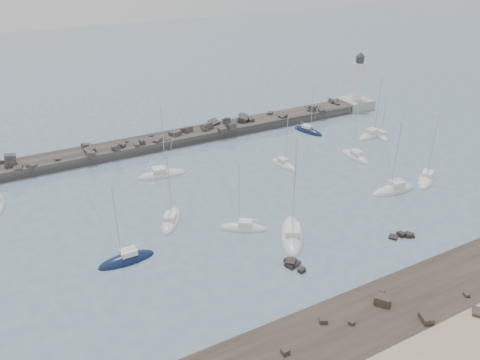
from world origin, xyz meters
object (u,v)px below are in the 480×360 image
at_px(sailboat_11, 426,179).
at_px(sailboat_8, 308,131).
at_px(sailboat_4, 162,175).
at_px(sailboat_10, 355,157).
at_px(sailboat_7, 292,236).
at_px(sailboat_12, 382,136).
at_px(sailboat_13, 372,135).
at_px(sailboat_3, 171,221).
at_px(sailboat_6, 284,165).
at_px(lighthouse, 356,96).
at_px(sailboat_5, 243,228).
at_px(sailboat_9, 394,190).
at_px(sailboat_2, 127,260).

bearing_deg(sailboat_11, sailboat_8, 98.98).
relative_size(sailboat_4, sailboat_10, 1.13).
height_order(sailboat_7, sailboat_10, sailboat_7).
relative_size(sailboat_12, sailboat_13, 0.71).
distance_m(sailboat_3, sailboat_12, 53.42).
xyz_separation_m(sailboat_7, sailboat_13, (37.08, 24.10, -0.01)).
bearing_deg(sailboat_10, sailboat_6, 166.21).
xyz_separation_m(lighthouse, sailboat_11, (-15.59, -37.25, -2.96)).
relative_size(sailboat_5, sailboat_10, 0.90).
relative_size(sailboat_5, sailboat_12, 1.12).
relative_size(sailboat_7, sailboat_13, 1.16).
relative_size(sailboat_10, sailboat_11, 0.94).
height_order(sailboat_5, sailboat_12, sailboat_5).
bearing_deg(sailboat_11, sailboat_10, 109.33).
height_order(sailboat_11, sailboat_12, sailboat_11).
distance_m(sailboat_9, sailboat_12, 25.09).
xyz_separation_m(sailboat_2, sailboat_9, (45.21, -2.35, 0.01)).
distance_m(sailboat_3, sailboat_9, 37.59).
bearing_deg(sailboat_10, sailboat_4, 163.92).
height_order(lighthouse, sailboat_7, sailboat_7).
relative_size(sailboat_3, sailboat_7, 0.76).
height_order(sailboat_6, sailboat_12, sailboat_6).
bearing_deg(sailboat_4, lighthouse, 13.46).
bearing_deg(sailboat_5, sailboat_10, 20.86).
bearing_deg(sailboat_3, sailboat_12, 11.50).
relative_size(sailboat_4, sailboat_13, 1.01).
height_order(sailboat_11, sailboat_13, sailboat_13).
xyz_separation_m(sailboat_2, sailboat_13, (59.48, 18.51, -0.00)).
height_order(sailboat_6, sailboat_7, sailboat_7).
relative_size(sailboat_6, sailboat_11, 0.81).
bearing_deg(sailboat_5, sailboat_6, 42.06).
relative_size(sailboat_3, sailboat_5, 1.12).
bearing_deg(sailboat_8, sailboat_2, -150.94).
xyz_separation_m(sailboat_6, sailboat_13, (25.16, 3.59, 0.01)).
relative_size(sailboat_2, sailboat_9, 0.89).
xyz_separation_m(sailboat_8, sailboat_12, (12.33, -9.92, 0.00)).
xyz_separation_m(lighthouse, sailboat_12, (-7.86, -18.06, -2.96)).
xyz_separation_m(sailboat_5, sailboat_8, (31.47, 27.57, 0.00)).
bearing_deg(sailboat_3, sailboat_6, 18.21).
relative_size(lighthouse, sailboat_3, 1.19).
relative_size(sailboat_9, sailboat_11, 1.04).
xyz_separation_m(lighthouse, sailboat_6, (-34.56, -20.27, -2.96)).
bearing_deg(sailboat_5, sailboat_2, 178.28).
bearing_deg(sailboat_11, lighthouse, 67.29).
bearing_deg(sailboat_12, sailboat_6, -175.26).
distance_m(lighthouse, sailboat_3, 66.77).
bearing_deg(sailboat_6, sailboat_2, -156.50).
height_order(lighthouse, sailboat_4, lighthouse).
relative_size(lighthouse, sailboat_7, 0.91).
relative_size(lighthouse, sailboat_2, 1.21).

